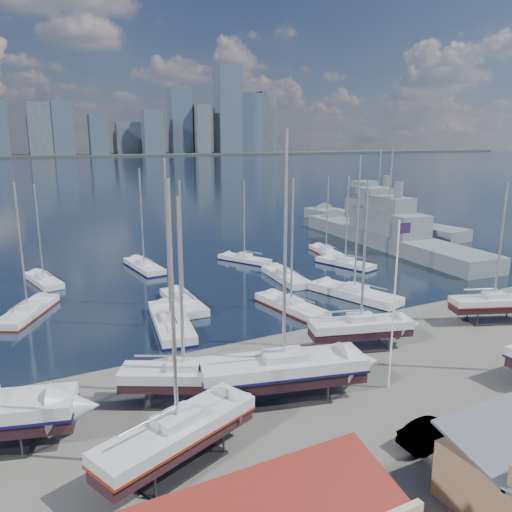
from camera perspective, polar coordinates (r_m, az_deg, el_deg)
ground at (r=40.35m, az=12.63°, el=-12.90°), size 1400.00×1400.00×0.00m
water at (r=338.63m, az=-23.85°, el=9.01°), size 1400.00×600.00×0.40m
far_shore at (r=598.03m, az=-25.77°, el=10.25°), size 1400.00×80.00×2.20m
skyline at (r=591.69m, az=-26.89°, el=13.82°), size 639.14×43.80×107.69m
sailboat_cradle_1 at (r=28.84m, az=-8.96°, el=-19.40°), size 10.04×6.07×15.72m
sailboat_cradle_2 at (r=34.81m, az=-8.24°, el=-13.48°), size 8.65×6.21×14.11m
sailboat_cradle_3 at (r=35.00m, az=3.15°, el=-12.83°), size 11.80×5.92×18.20m
sailboat_cradle_4 at (r=43.77m, az=11.87°, el=-7.91°), size 9.06×4.87×14.38m
sailboat_cradle_6 at (r=54.14m, az=25.54°, el=-4.88°), size 8.69×5.30×13.77m
sailboat_moored_1 at (r=56.20m, az=-24.61°, el=-5.93°), size 6.95×9.55×14.15m
sailboat_moored_2 at (r=67.69m, az=-23.10°, el=-2.66°), size 4.08×8.91×12.98m
sailboat_moored_3 at (r=48.80m, az=-9.70°, el=-7.69°), size 4.97×11.54×16.70m
sailboat_moored_4 at (r=54.62m, az=-8.30°, el=-5.35°), size 2.91×9.45×14.16m
sailboat_moored_5 at (r=70.61m, az=-12.65°, el=-1.30°), size 3.53×9.91×14.52m
sailboat_moored_6 at (r=52.95m, az=4.03°, el=-5.86°), size 3.89×9.95×14.48m
sailboat_moored_7 at (r=63.83m, az=3.41°, el=-2.52°), size 3.86×10.15×14.95m
sailboat_moored_8 at (r=73.35m, az=-1.34°, el=-0.45°), size 5.89×8.53×12.52m
sailboat_moored_9 at (r=57.81m, az=11.14°, el=-4.42°), size 6.05×11.47×16.68m
sailboat_moored_10 at (r=71.89m, az=10.15°, el=-0.93°), size 4.99×9.24×13.30m
sailboat_moored_11 at (r=79.03m, az=8.00°, el=0.42°), size 3.94×8.79×12.71m
naval_ship_east at (r=87.16m, az=14.75°, el=2.21°), size 11.52×44.27×17.94m
naval_ship_west at (r=105.11m, az=13.62°, el=4.07°), size 10.70×39.55×17.52m
car_b at (r=32.71m, az=19.77°, el=-18.50°), size 4.59×1.72×1.50m
flagpole at (r=35.99m, az=15.67°, el=-4.17°), size 1.08×0.12×12.28m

